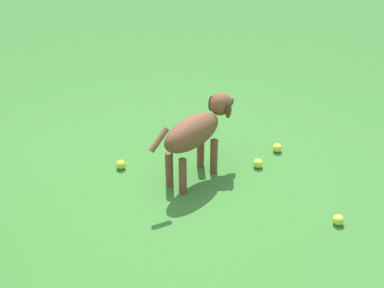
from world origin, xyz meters
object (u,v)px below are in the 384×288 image
(tennis_ball_0, at_px, (121,165))
(tennis_ball_1, at_px, (258,163))
(dog, at_px, (197,131))
(tennis_ball_2, at_px, (277,148))
(tennis_ball_3, at_px, (338,220))

(tennis_ball_0, xyz_separation_m, tennis_ball_1, (-0.63, 0.71, 0.00))
(dog, height_order, tennis_ball_2, dog)
(tennis_ball_1, height_order, tennis_ball_2, same)
(tennis_ball_3, bearing_deg, tennis_ball_1, -104.68)
(tennis_ball_1, height_order, tennis_ball_3, same)
(tennis_ball_0, distance_m, tennis_ball_2, 1.13)
(tennis_ball_2, bearing_deg, dog, -22.24)
(dog, distance_m, tennis_ball_2, 0.73)
(tennis_ball_2, bearing_deg, tennis_ball_3, 58.19)
(dog, relative_size, tennis_ball_2, 11.97)
(tennis_ball_1, xyz_separation_m, tennis_ball_3, (0.18, 0.70, 0.00))
(tennis_ball_3, bearing_deg, dog, -79.95)
(dog, relative_size, tennis_ball_0, 11.97)
(dog, bearing_deg, tennis_ball_3, -78.83)
(dog, height_order, tennis_ball_0, dog)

